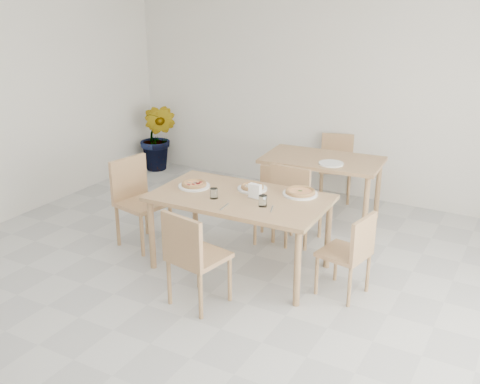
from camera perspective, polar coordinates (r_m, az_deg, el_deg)
The scene contains 21 objects.
main_table at distance 5.31m, azimuth 0.00°, elevation -1.16°, with size 1.68×0.99×0.75m.
chair_south at distance 4.74m, azimuth -4.90°, elevation -6.20°, with size 0.50×0.50×0.88m.
chair_north at distance 6.06m, azimuth 3.64°, elevation -0.66°, with size 0.47×0.47×0.79m.
chair_west at distance 6.00m, azimuth -10.41°, elevation -0.33°, with size 0.54×0.54×0.93m.
chair_east at distance 5.00m, azimuth 11.27°, elevation -5.76°, with size 0.45×0.45×0.78m.
plate_margherita at distance 5.35m, azimuth 6.14°, elevation -0.18°, with size 0.33×0.33×0.02m, color white.
plate_mushroom at distance 5.45m, azimuth 1.26°, elevation 0.33°, with size 0.29×0.29×0.02m, color white.
plate_pepperoni at distance 5.54m, azimuth -4.69°, elevation 0.60°, with size 0.31×0.31×0.02m, color white.
pizza_margherita at distance 5.34m, azimuth 6.14°, elevation 0.05°, with size 0.30×0.30×0.03m.
pizza_mushroom at distance 5.44m, azimuth 1.26°, elevation 0.56°, with size 0.29×0.29×0.03m.
pizza_pepperoni at distance 5.53m, azimuth -4.69°, elevation 0.83°, with size 0.28×0.28×0.03m.
tumbler_a at distance 5.03m, azimuth 2.34°, elevation -0.91°, with size 0.08×0.08×0.10m, color white.
tumbler_b at distance 5.22m, azimuth -2.67°, elevation -0.15°, with size 0.07×0.07×0.10m, color white.
napkin_holder at distance 5.19m, azimuth 1.54°, elevation 0.02°, with size 0.14×0.08×0.15m.
fork_a at distance 4.98m, azimuth 3.25°, elevation -1.74°, with size 0.01×0.16×0.01m, color silver.
fork_b at distance 5.02m, azimuth -1.60°, elevation -1.53°, with size 0.02×0.19×0.01m, color silver.
second_table at distance 6.55m, azimuth 8.34°, elevation 2.61°, with size 1.40×0.87×0.75m.
chair_back_s at distance 5.92m, azimuth 5.56°, elevation -0.60°, with size 0.45×0.45×0.89m.
chair_back_n at distance 7.35m, azimuth 9.76°, elevation 3.03°, with size 0.52×0.52×0.83m.
plate_empty at distance 6.31m, azimuth 9.24°, elevation 2.86°, with size 0.27×0.27×0.02m, color white.
potted_plant at distance 8.44m, azimuth -8.31°, elevation 5.52°, with size 0.55×0.45×1.01m, color #216B20.
Camera 1 is at (2.41, -3.30, 2.61)m, focal length 42.00 mm.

